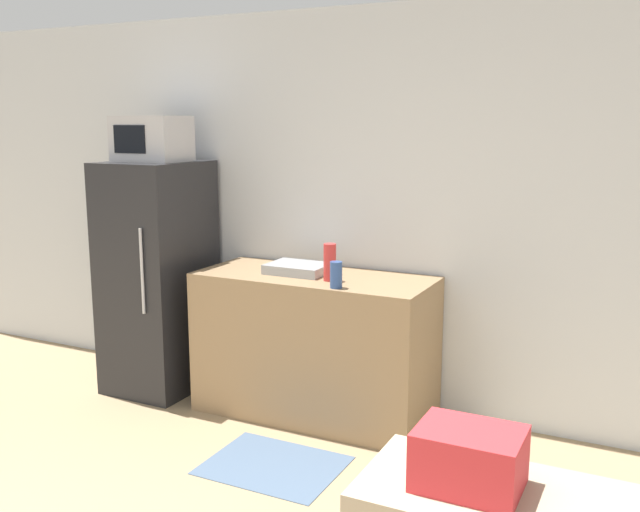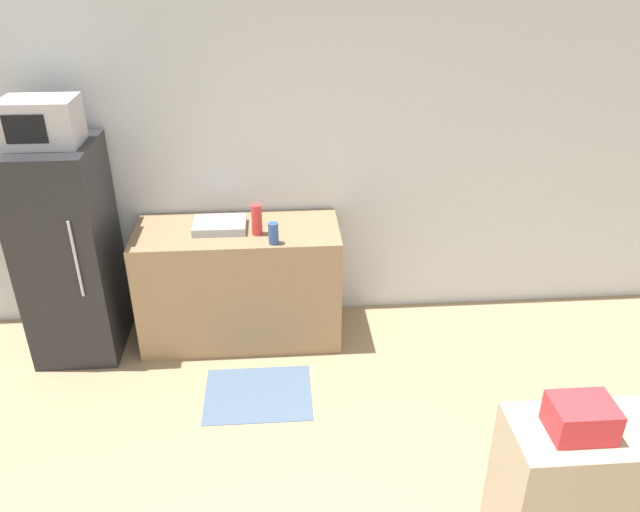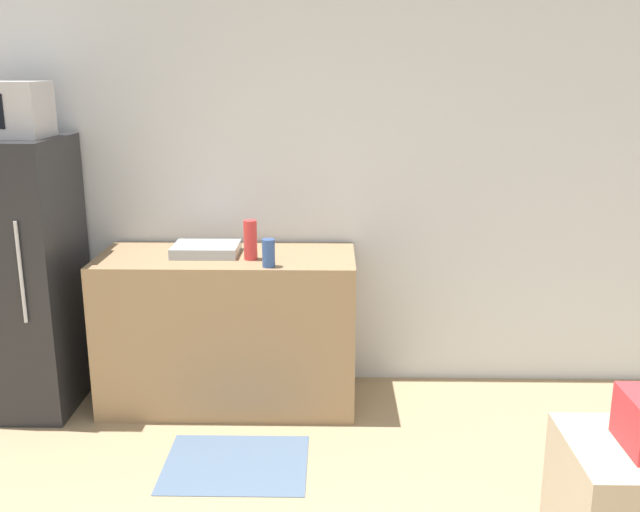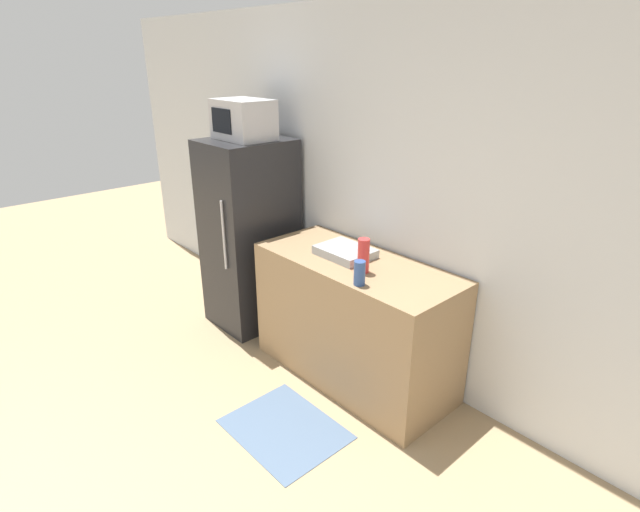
{
  "view_description": "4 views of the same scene",
  "coord_description": "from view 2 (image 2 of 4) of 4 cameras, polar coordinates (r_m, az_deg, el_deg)",
  "views": [
    {
      "loc": [
        1.72,
        -0.93,
        1.89
      ],
      "look_at": [
        0.22,
        2.1,
        1.24
      ],
      "focal_mm": 40.0,
      "sensor_mm": 36.0,
      "label": 1
    },
    {
      "loc": [
        0.04,
        -1.17,
        2.9
      ],
      "look_at": [
        0.28,
        2.09,
        1.16
      ],
      "focal_mm": 35.0,
      "sensor_mm": 36.0,
      "label": 2
    },
    {
      "loc": [
        0.35,
        -1.04,
        1.99
      ],
      "look_at": [
        0.3,
        2.04,
        1.17
      ],
      "focal_mm": 40.0,
      "sensor_mm": 36.0,
      "label": 3
    },
    {
      "loc": [
        1.9,
        0.7,
        2.26
      ],
      "look_at": [
        0.01,
        2.41,
        1.21
      ],
      "focal_mm": 28.0,
      "sensor_mm": 36.0,
      "label": 4
    }
  ],
  "objects": [
    {
      "name": "bottle_tall",
      "position": [
        4.48,
        -5.81,
        3.32
      ],
      "size": [
        0.08,
        0.08,
        0.23
      ],
      "primitive_type": "cylinder",
      "color": "red",
      "rests_on": "counter"
    },
    {
      "name": "counter",
      "position": [
        4.84,
        -7.29,
        -2.5
      ],
      "size": [
        1.51,
        0.64,
        0.93
      ],
      "primitive_type": "cube",
      "color": "#937551",
      "rests_on": "ground_plane"
    },
    {
      "name": "wall_back",
      "position": [
        4.81,
        -4.45,
        8.47
      ],
      "size": [
        8.0,
        0.06,
        2.6
      ],
      "primitive_type": "cube",
      "color": "silver",
      "rests_on": "ground_plane"
    },
    {
      "name": "bottle_short",
      "position": [
        4.35,
        -4.22,
        2.08
      ],
      "size": [
        0.07,
        0.07,
        0.16
      ],
      "primitive_type": "cylinder",
      "color": "#2D4C8C",
      "rests_on": "counter"
    },
    {
      "name": "shelf_cabinet",
      "position": [
        3.42,
        23.22,
        -20.07
      ],
      "size": [
        0.86,
        0.4,
        0.95
      ],
      "primitive_type": "cube",
      "color": "tan",
      "rests_on": "ground_plane"
    },
    {
      "name": "sink_basin",
      "position": [
        4.63,
        -9.15,
        2.81
      ],
      "size": [
        0.38,
        0.29,
        0.06
      ],
      "primitive_type": "cube",
      "color": "#9EA3A8",
      "rests_on": "counter"
    },
    {
      "name": "microwave",
      "position": [
        4.54,
        -24.14,
        11.13
      ],
      "size": [
        0.47,
        0.34,
        0.31
      ],
      "color": "#BCBCC1",
      "rests_on": "refrigerator"
    },
    {
      "name": "refrigerator",
      "position": [
        4.87,
        -21.96,
        0.34
      ],
      "size": [
        0.6,
        0.7,
        1.61
      ],
      "color": "#232326",
      "rests_on": "ground_plane"
    },
    {
      "name": "kitchen_rug",
      "position": [
        4.48,
        -5.67,
        -12.43
      ],
      "size": [
        0.74,
        0.58,
        0.01
      ],
      "primitive_type": "cube",
      "color": "slate",
      "rests_on": "ground_plane"
    },
    {
      "name": "basket",
      "position": [
        2.98,
        22.76,
        -13.49
      ],
      "size": [
        0.27,
        0.21,
        0.16
      ],
      "primitive_type": "cube",
      "color": "red",
      "rests_on": "shelf_cabinet"
    }
  ]
}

